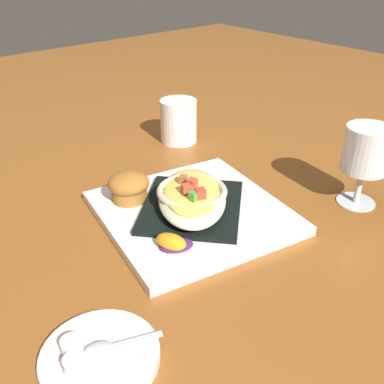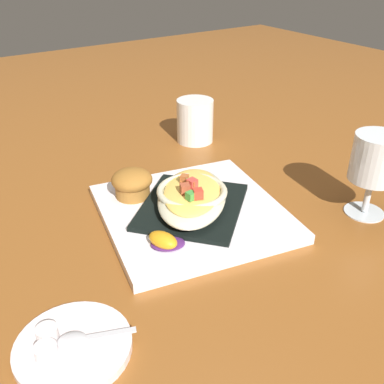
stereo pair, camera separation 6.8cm
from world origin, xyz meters
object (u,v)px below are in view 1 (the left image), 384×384
creamer_saucer (100,357)px  creamer_cup_0 (72,346)px  square_plate (192,213)px  orange_garnish (173,243)px  coffee_mug (179,123)px  muffin (129,186)px  stemmed_glass (366,154)px  creamer_cup_1 (75,364)px  spoon (104,349)px  gratin_dish (192,194)px

creamer_saucer → creamer_cup_0: 0.03m
square_plate → orange_garnish: bearing=34.7°
coffee_mug → creamer_cup_0: (0.45, 0.38, -0.02)m
muffin → creamer_saucer: size_ratio=0.53×
square_plate → stemmed_glass: stemmed_glass is taller
stemmed_glass → creamer_cup_1: 0.53m
orange_garnish → creamer_saucer: 0.19m
muffin → stemmed_glass: 0.38m
creamer_cup_0 → spoon: bearing=137.1°
creamer_cup_1 → spoon: bearing=-178.8°
spoon → orange_garnish: bearing=-151.1°
muffin → creamer_cup_0: muffin is taller
square_plate → coffee_mug: 0.31m
stemmed_glass → creamer_cup_1: stemmed_glass is taller
coffee_mug → creamer_cup_0: size_ratio=4.12×
spoon → muffin: bearing=-128.7°
square_plate → creamer_cup_1: (0.28, 0.15, 0.01)m
gratin_dish → creamer_cup_1: bearing=28.0°
orange_garnish → spoon: (0.16, 0.09, -0.01)m
orange_garnish → muffin: bearing=-100.5°
creamer_saucer → spoon: spoon is taller
spoon → creamer_cup_0: size_ratio=3.52×
muffin → stemmed_glass: size_ratio=0.50×
creamer_saucer → spoon: bearing=159.2°
square_plate → muffin: (0.06, -0.09, 0.03)m
orange_garnish → creamer_saucer: size_ratio=0.47×
muffin → creamer_cup_0: (0.21, 0.21, -0.02)m
muffin → creamer_saucer: bearing=50.5°
square_plate → muffin: size_ratio=4.04×
stemmed_glass → creamer_cup_0: 0.52m
square_plate → muffin: muffin is taller
orange_garnish → creamer_cup_0: size_ratio=2.47×
muffin → creamer_cup_0: 0.30m
gratin_dish → creamer_saucer: gratin_dish is taller
gratin_dish → spoon: 0.29m
orange_garnish → coffee_mug: size_ratio=0.60×
gratin_dish → stemmed_glass: stemmed_glass is taller
square_plate → coffee_mug: size_ratio=2.75×
square_plate → creamer_cup_1: bearing=28.0°
square_plate → stemmed_glass: size_ratio=2.01×
spoon → square_plate: bearing=-149.0°
creamer_saucer → spoon: (-0.00, 0.00, 0.01)m
stemmed_glass → creamer_saucer: size_ratio=1.07×
creamer_saucer → creamer_cup_1: bearing=5.0°
muffin → creamer_cup_1: bearing=46.9°
gratin_dish → coffee_mug: size_ratio=2.10×
muffin → creamer_cup_0: bearing=45.1°
gratin_dish → creamer_cup_0: (0.27, 0.13, -0.02)m
creamer_cup_1 → gratin_dish: bearing=-152.0°
spoon → creamer_cup_0: bearing=-42.9°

